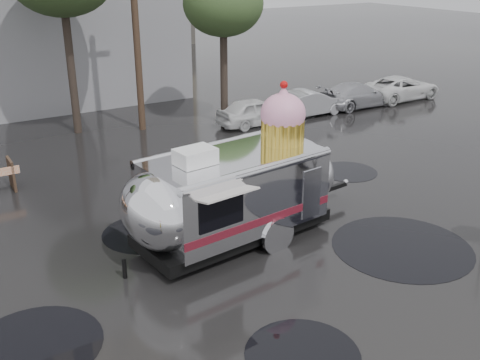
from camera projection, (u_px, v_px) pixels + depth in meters
ground at (289, 309)px, 11.90m from camera, size 120.00×120.00×0.00m
puddles at (265, 261)px, 13.73m from camera, size 14.16×8.91×0.01m
utility_pole at (135, 18)px, 22.44m from camera, size 1.60×0.28×9.00m
tree_right at (223, 5)px, 23.20m from camera, size 3.36×3.36×6.42m
parked_cars at (339, 96)px, 26.85m from camera, size 13.20×1.90×1.50m
airstream_trailer at (236, 188)px, 14.35m from camera, size 7.55×3.35×4.08m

